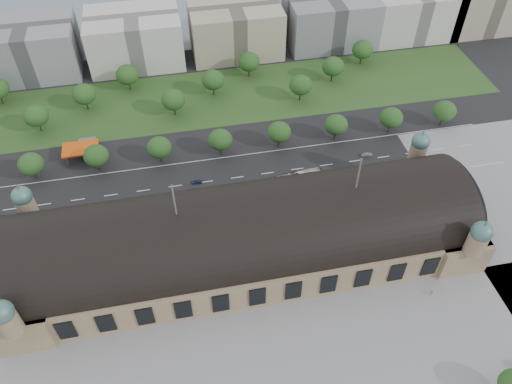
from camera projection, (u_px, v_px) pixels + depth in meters
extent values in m
plane|color=black|center=(245.00, 256.00, 166.31)|extent=(900.00, 900.00, 0.00)
cube|color=#A08663|center=(245.00, 245.00, 162.03)|extent=(150.00, 40.00, 12.00)
cube|color=#A08663|center=(30.00, 279.00, 152.68)|extent=(16.00, 43.00, 12.00)
cube|color=#A08663|center=(436.00, 215.00, 171.38)|extent=(16.00, 43.00, 12.00)
cylinder|color=black|center=(245.00, 233.00, 157.75)|extent=(144.00, 37.60, 37.60)
cylinder|color=black|center=(0.00, 267.00, 146.13)|extent=(1.20, 32.00, 32.00)
cylinder|color=black|center=(459.00, 196.00, 166.51)|extent=(1.20, 32.00, 32.00)
cylinder|color=#A08663|center=(27.00, 208.00, 159.96)|extent=(6.00, 6.00, 8.00)
sphere|color=#47726C|center=(22.00, 196.00, 156.04)|extent=(6.40, 6.40, 6.40)
cone|color=#47726C|center=(17.00, 187.00, 153.19)|extent=(1.00, 1.00, 2.50)
cylinder|color=#A08663|center=(417.00, 153.00, 178.67)|extent=(6.00, 6.00, 8.00)
sphere|color=#47726C|center=(421.00, 141.00, 174.74)|extent=(6.40, 6.40, 6.40)
cone|color=#47726C|center=(424.00, 132.00, 171.89)|extent=(1.00, 1.00, 2.50)
cylinder|color=#A08663|center=(9.00, 323.00, 131.12)|extent=(6.00, 6.00, 8.00)
sphere|color=#47726C|center=(1.00, 312.00, 127.20)|extent=(6.40, 6.40, 6.40)
cylinder|color=#A08663|center=(476.00, 243.00, 149.83)|extent=(6.00, 6.00, 8.00)
sphere|color=#47726C|center=(482.00, 232.00, 145.90)|extent=(6.40, 6.40, 6.40)
cone|color=#47726C|center=(486.00, 223.00, 143.05)|extent=(1.00, 1.00, 2.50)
cylinder|color=#59595B|center=(174.00, 200.00, 141.04)|extent=(0.50, 0.50, 12.00)
cylinder|color=#59595B|center=(359.00, 173.00, 148.72)|extent=(0.50, 0.50, 12.00)
cube|color=gray|center=(310.00, 376.00, 137.49)|extent=(190.00, 48.00, 0.12)
cube|color=black|center=(175.00, 186.00, 189.61)|extent=(260.00, 26.00, 0.10)
cube|color=#2B4C1E|center=(176.00, 102.00, 228.08)|extent=(300.00, 45.00, 0.10)
cube|color=#DA4E0C|center=(80.00, 148.00, 197.85)|extent=(14.00, 9.00, 0.70)
cube|color=#59595B|center=(88.00, 144.00, 204.46)|extent=(7.00, 5.00, 3.20)
cylinder|color=#59595B|center=(68.00, 150.00, 201.07)|extent=(0.50, 0.50, 4.40)
cylinder|color=#59595B|center=(96.00, 146.00, 202.60)|extent=(0.50, 0.50, 4.40)
cylinder|color=#59595B|center=(67.00, 160.00, 196.67)|extent=(0.50, 0.50, 4.40)
cylinder|color=#59595B|center=(96.00, 157.00, 198.21)|extent=(0.50, 0.50, 4.40)
cube|color=gray|center=(29.00, 49.00, 237.91)|extent=(45.00, 32.00, 24.00)
cube|color=silver|center=(135.00, 38.00, 244.89)|extent=(45.00, 32.00, 24.00)
cube|color=#B4A88D|center=(235.00, 29.00, 251.87)|extent=(45.00, 32.00, 24.00)
cube|color=gray|center=(330.00, 19.00, 258.85)|extent=(45.00, 32.00, 24.00)
cube|color=silver|center=(411.00, 11.00, 265.13)|extent=(45.00, 32.00, 24.00)
cube|color=#B4A88D|center=(480.00, 5.00, 270.71)|extent=(45.00, 32.00, 24.00)
cylinder|color=#2D2116|center=(35.00, 174.00, 191.11)|extent=(0.70, 0.70, 4.32)
ellipsoid|color=#1E4117|center=(31.00, 164.00, 187.35)|extent=(9.60, 9.60, 8.16)
cylinder|color=#2D2116|center=(99.00, 166.00, 194.46)|extent=(0.70, 0.70, 4.32)
ellipsoid|color=#1E4117|center=(96.00, 156.00, 190.70)|extent=(9.60, 9.60, 8.16)
cylinder|color=#2D2116|center=(161.00, 158.00, 197.81)|extent=(0.70, 0.70, 4.32)
ellipsoid|color=#1E4117|center=(159.00, 148.00, 194.05)|extent=(9.60, 9.60, 8.16)
cylinder|color=#2D2116|center=(221.00, 150.00, 201.16)|extent=(0.70, 0.70, 4.32)
ellipsoid|color=#1E4117|center=(220.00, 140.00, 197.40)|extent=(9.60, 9.60, 8.16)
cylinder|color=#2D2116|center=(279.00, 142.00, 204.51)|extent=(0.70, 0.70, 4.32)
ellipsoid|color=#1E4117|center=(279.00, 132.00, 200.75)|extent=(9.60, 9.60, 8.16)
cylinder|color=#2D2116|center=(335.00, 135.00, 207.86)|extent=(0.70, 0.70, 4.32)
ellipsoid|color=#1E4117|center=(336.00, 125.00, 204.10)|extent=(9.60, 9.60, 8.16)
cylinder|color=#2D2116|center=(389.00, 128.00, 211.21)|extent=(0.70, 0.70, 4.32)
ellipsoid|color=#1E4117|center=(391.00, 118.00, 207.45)|extent=(9.60, 9.60, 8.16)
cylinder|color=#2D2116|center=(441.00, 121.00, 214.56)|extent=(0.70, 0.70, 4.32)
ellipsoid|color=#1E4117|center=(445.00, 111.00, 210.80)|extent=(9.60, 9.60, 8.16)
cylinder|color=#2D2116|center=(2.00, 100.00, 225.27)|extent=(0.70, 0.70, 4.68)
cylinder|color=#2D2116|center=(40.00, 127.00, 211.45)|extent=(0.70, 0.70, 4.68)
ellipsoid|color=#1E4117|center=(36.00, 116.00, 207.36)|extent=(10.40, 10.40, 8.84)
cylinder|color=#2D2116|center=(87.00, 105.00, 222.34)|extent=(0.70, 0.70, 4.68)
ellipsoid|color=#1E4117|center=(84.00, 94.00, 218.26)|extent=(10.40, 10.40, 8.84)
cylinder|color=#2D2116|center=(130.00, 85.00, 233.23)|extent=(0.70, 0.70, 4.68)
ellipsoid|color=#1E4117|center=(127.00, 75.00, 229.15)|extent=(10.40, 10.40, 8.84)
cylinder|color=#2D2116|center=(175.00, 111.00, 219.40)|extent=(0.70, 0.70, 4.68)
ellipsoid|color=#1E4117|center=(173.00, 100.00, 215.32)|extent=(10.40, 10.40, 8.84)
cylinder|color=#2D2116|center=(214.00, 90.00, 230.29)|extent=(0.70, 0.70, 4.68)
ellipsoid|color=#1E4117|center=(213.00, 80.00, 226.21)|extent=(10.40, 10.40, 8.84)
cylinder|color=#2D2116|center=(249.00, 72.00, 241.19)|extent=(0.70, 0.70, 4.68)
ellipsoid|color=#1E4117|center=(249.00, 62.00, 237.11)|extent=(10.40, 10.40, 8.84)
cylinder|color=#2D2116|center=(300.00, 96.00, 227.36)|extent=(0.70, 0.70, 4.68)
ellipsoid|color=#1E4117|center=(301.00, 85.00, 223.28)|extent=(10.40, 10.40, 8.84)
cylinder|color=#2D2116|center=(332.00, 77.00, 238.25)|extent=(0.70, 0.70, 4.68)
ellipsoid|color=#1E4117|center=(333.00, 66.00, 234.17)|extent=(10.40, 10.40, 8.84)
cylinder|color=#2D2116|center=(361.00, 60.00, 249.14)|extent=(0.70, 0.70, 4.68)
ellipsoid|color=#1E4117|center=(363.00, 49.00, 245.06)|extent=(10.40, 10.40, 8.84)
imported|color=black|center=(76.00, 214.00, 178.86)|extent=(5.07, 2.83, 1.34)
imported|color=#1B2C4D|center=(197.00, 182.00, 190.34)|extent=(4.14, 1.95, 1.37)
imported|color=slate|center=(367.00, 155.00, 201.17)|extent=(4.52, 1.76, 1.47)
imported|color=black|center=(24.00, 241.00, 170.03)|extent=(4.40, 3.58, 1.41)
imported|color=maroon|center=(73.00, 225.00, 175.06)|extent=(5.09, 4.02, 1.29)
imported|color=#192848|center=(112.00, 219.00, 176.90)|extent=(5.01, 3.73, 1.35)
imported|color=#5B5E63|center=(72.00, 234.00, 172.22)|extent=(4.98, 3.90, 1.59)
imported|color=silver|center=(159.00, 212.00, 179.19)|extent=(4.59, 3.69, 1.47)
imported|color=gray|center=(122.00, 226.00, 174.61)|extent=(5.81, 4.39, 1.47)
imported|color=black|center=(131.00, 216.00, 177.84)|extent=(5.28, 4.69, 1.47)
imported|color=red|center=(224.00, 196.00, 183.92)|extent=(11.26, 3.21, 3.10)
imported|color=beige|center=(291.00, 178.00, 190.54)|extent=(10.93, 2.89, 3.02)
imported|color=silver|center=(305.00, 175.00, 191.06)|extent=(13.74, 4.46, 3.76)
imported|color=gray|center=(431.00, 293.00, 155.31)|extent=(0.95, 0.65, 1.80)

